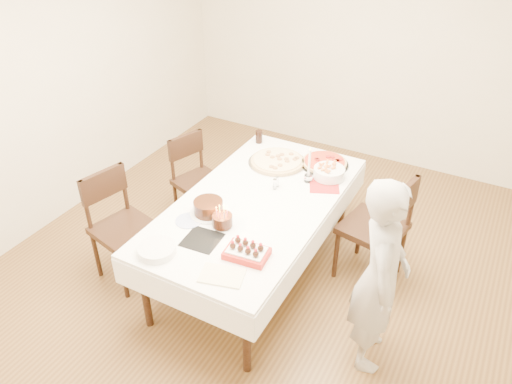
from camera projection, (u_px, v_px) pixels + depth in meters
The scene contains 22 objects.
floor at pixel (266, 271), 4.44m from camera, with size 5.00×5.00×0.00m, color brown.
wall_back at pixel (371, 45), 5.53m from camera, with size 4.50×0.04×2.70m, color beige.
wall_left at pixel (51, 82), 4.60m from camera, with size 0.04×5.00×2.70m, color beige.
dining_table at pixel (256, 238), 4.24m from camera, with size 1.14×2.14×0.75m, color white.
chair_right_savory at pixel (373, 228), 4.14m from camera, with size 0.52×0.52×1.02m, color #311C10, non-canonical shape.
chair_left_savory at pixel (200, 183), 4.83m from camera, with size 0.46×0.46×0.91m, color #311C10, non-canonical shape.
chair_left_dessert at pixel (125, 230), 4.15m from camera, with size 0.50×0.50×0.98m, color #311C10, non-canonical shape.
person at pixel (380, 277), 3.30m from camera, with size 0.55×0.36×1.50m, color #BBB5B0.
pizza_white at pixel (277, 161), 4.54m from camera, with size 0.53×0.53×0.04m, color beige.
pizza_pepperoni at pixel (324, 162), 4.51m from camera, with size 0.44×0.44×0.04m, color red.
red_placemat at pixel (324, 186), 4.23m from camera, with size 0.25×0.25×0.01m, color #B21E1E.
pasta_bowl at pixel (329, 173), 4.31m from camera, with size 0.27×0.27×0.09m, color white.
taper_candle at pixel (309, 165), 4.20m from camera, with size 0.07×0.07×0.33m, color white.
shaker_pair at pixel (275, 184), 4.16m from camera, with size 0.08×0.08×0.09m, color white, non-canonical shape.
cola_glass at pixel (259, 137), 4.85m from camera, with size 0.07×0.07×0.12m, color black.
layer_cake at pixel (208, 208), 3.86m from camera, with size 0.29×0.29×0.12m, color black.
cake_board at pixel (202, 240), 3.62m from camera, with size 0.26×0.26×0.01m, color black.
birthday_cake at pixel (222, 217), 3.71m from camera, with size 0.15×0.15×0.15m, color #3C1B10.
strawberry_box at pixel (247, 252), 3.45m from camera, with size 0.30×0.20×0.08m, color #A41B12, non-canonical shape.
box_lid at pixel (222, 276), 3.30m from camera, with size 0.29×0.19×0.02m, color beige.
plate_stack at pixel (157, 250), 3.49m from camera, with size 0.27×0.27×0.06m, color white.
china_plate at pixel (189, 221), 3.81m from camera, with size 0.20×0.20×0.01m, color white.
Camera 1 is at (1.51, -2.95, 3.04)m, focal length 35.00 mm.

